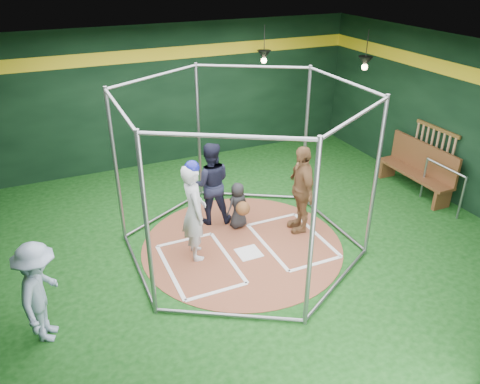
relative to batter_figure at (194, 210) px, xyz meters
name	(u,v)px	position (x,y,z in m)	size (l,w,h in m)	color
room_shell	(242,161)	(0.90, -0.05, 0.81)	(10.10, 9.10, 3.53)	#0C360C
clay_disc	(242,245)	(0.90, -0.06, -0.94)	(3.80, 3.80, 0.01)	brown
home_plate	(249,253)	(0.90, -0.36, -0.93)	(0.43, 0.43, 0.01)	white
batter_box_left	(200,264)	(-0.05, -0.31, -0.93)	(1.17, 1.77, 0.01)	white
batter_box_right	(292,240)	(1.85, -0.31, -0.93)	(1.17, 1.77, 0.01)	white
batting_cage	(242,174)	(0.90, -0.06, 0.55)	(4.05, 4.67, 3.00)	gray
bat_rack	(434,148)	(5.83, 0.34, 0.10)	(0.07, 1.25, 0.98)	brown
pendant_lamp_near	(264,55)	(3.10, 3.54, 1.79)	(0.34, 0.34, 0.90)	black
pendant_lamp_far	(365,62)	(4.90, 1.94, 1.79)	(0.34, 0.34, 0.90)	black
batter_figure	(194,210)	(0.00, 0.00, 0.00)	(0.51, 0.71, 1.89)	silver
visitor_leopard	(301,189)	(2.20, 0.03, -0.05)	(1.04, 0.43, 1.78)	#A27445
catcher_figure	(238,206)	(1.11, 0.57, -0.45)	(0.53, 0.59, 0.96)	black
umpire	(210,183)	(0.70, 1.04, -0.08)	(0.83, 0.65, 1.72)	black
bystander_blue	(40,293)	(-2.62, -1.06, -0.16)	(1.02, 0.58, 1.57)	#8DA0BA
dugout_bench	(419,167)	(5.54, 0.39, -0.35)	(0.47, 2.00, 1.16)	brown
steel_railing	(444,180)	(5.45, -0.43, -0.30)	(0.05, 1.12, 0.97)	gray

